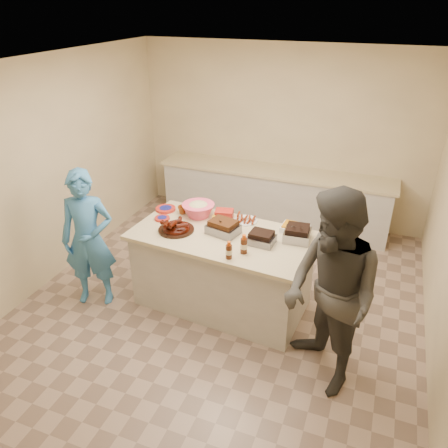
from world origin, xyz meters
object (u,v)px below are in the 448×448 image
at_px(mustard_bottle, 214,223).
at_px(guest_blue, 98,298).
at_px(plastic_cup, 182,213).
at_px(rib_platter, 176,230).
at_px(roasting_pan, 297,240).
at_px(guest_gray, 319,376).
at_px(bbq_bottle_b, 244,253).
at_px(island, 223,302).
at_px(coleslaw_bowl, 199,216).
at_px(bbq_bottle_a, 229,258).

height_order(mustard_bottle, guest_blue, mustard_bottle).
bearing_deg(plastic_cup, rib_platter, -73.33).
distance_m(rib_platter, plastic_cup, 0.43).
height_order(roasting_pan, guest_gray, roasting_pan).
bearing_deg(bbq_bottle_b, island, 139.90).
relative_size(rib_platter, bbq_bottle_b, 1.93).
relative_size(island, bbq_bottle_b, 9.52).
height_order(coleslaw_bowl, bbq_bottle_b, coleslaw_bowl).
relative_size(island, guest_blue, 1.20).
bearing_deg(guest_gray, plastic_cup, -158.36).
xyz_separation_m(bbq_bottle_a, guest_blue, (-1.68, -0.03, -0.94)).
height_order(island, guest_blue, island).
relative_size(roasting_pan, coleslaw_bowl, 0.71).
bearing_deg(mustard_bottle, rib_platter, -135.50).
bearing_deg(roasting_pan, coleslaw_bowl, 168.95).
xyz_separation_m(roasting_pan, coleslaw_bowl, (-1.22, 0.15, 0.00)).
bearing_deg(mustard_bottle, coleslaw_bowl, 157.48).
xyz_separation_m(roasting_pan, bbq_bottle_b, (-0.45, -0.46, 0.00)).
height_order(bbq_bottle_a, guest_gray, bbq_bottle_a).
bearing_deg(guest_gray, guest_blue, -135.61).
bearing_deg(bbq_bottle_b, plastic_cup, 148.71).
distance_m(roasting_pan, guest_blue, 2.50).
height_order(roasting_pan, plastic_cup, roasting_pan).
xyz_separation_m(plastic_cup, guest_blue, (-0.81, -0.77, -0.94)).
relative_size(coleslaw_bowl, mustard_bottle, 3.30).
xyz_separation_m(bbq_bottle_a, mustard_bottle, (-0.42, 0.65, 0.00)).
bearing_deg(rib_platter, coleslaw_bowl, 78.25).
relative_size(island, guest_gray, 1.03).
distance_m(coleslaw_bowl, bbq_bottle_a, 1.00).
height_order(island, mustard_bottle, mustard_bottle).
relative_size(rib_platter, guest_blue, 0.24).
bearing_deg(island, rib_platter, -163.68).
distance_m(bbq_bottle_a, plastic_cup, 1.15).
bearing_deg(roasting_pan, rib_platter, -172.42).
height_order(bbq_bottle_a, plastic_cup, bbq_bottle_a).
bearing_deg(plastic_cup, bbq_bottle_b, -31.29).
relative_size(mustard_bottle, plastic_cup, 1.11).
xyz_separation_m(coleslaw_bowl, bbq_bottle_b, (0.77, -0.60, -0.00)).
height_order(coleslaw_bowl, bbq_bottle_a, coleslaw_bowl).
distance_m(plastic_cup, guest_gray, 2.37).
distance_m(coleslaw_bowl, bbq_bottle_b, 0.98).
bearing_deg(bbq_bottle_a, guest_gray, -15.43).
xyz_separation_m(rib_platter, guest_blue, (-0.93, -0.36, -0.94)).
bearing_deg(island, coleslaw_bowl, 148.21).
bearing_deg(guest_blue, plastic_cup, 23.46).
xyz_separation_m(guest_blue, guest_gray, (2.73, -0.26, 0.00)).
distance_m(roasting_pan, mustard_bottle, 0.98).
bearing_deg(roasting_pan, bbq_bottle_b, -138.66).
bearing_deg(plastic_cup, island, -25.64).
bearing_deg(plastic_cup, guest_blue, -136.35).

